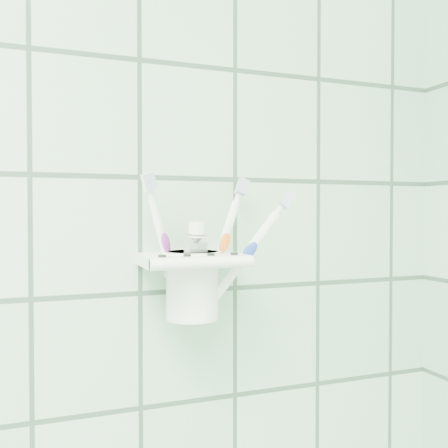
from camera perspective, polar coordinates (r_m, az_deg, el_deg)
name	(u,v)px	position (r m, az deg, el deg)	size (l,w,h in m)	color
holder_bracket	(191,261)	(0.69, -3.80, -4.19)	(0.14, 0.11, 0.04)	white
cup	(192,282)	(0.70, -3.64, -6.64)	(0.08, 0.08, 0.09)	white
toothbrush_pink	(181,241)	(0.70, -4.97, -1.94)	(0.06, 0.03, 0.20)	white
toothbrush_blue	(201,239)	(0.69, -2.68, -1.73)	(0.07, 0.03, 0.20)	white
toothbrush_orange	(204,237)	(0.69, -2.32, -1.54)	(0.11, 0.04, 0.20)	white
toothpaste_tube	(193,261)	(0.69, -3.62, -4.27)	(0.04, 0.04, 0.13)	silver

